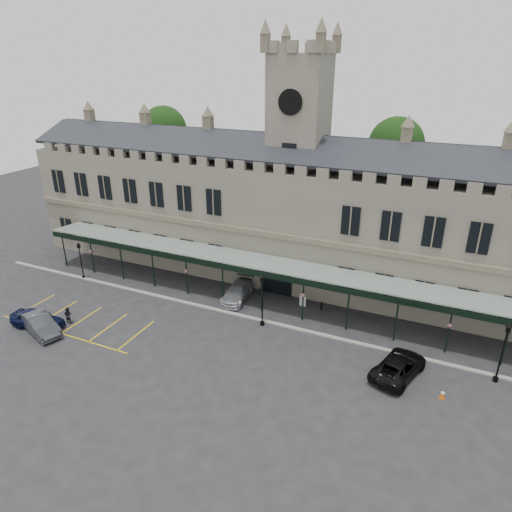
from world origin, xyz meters
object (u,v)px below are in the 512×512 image
at_px(clock_tower, 298,153).
at_px(car_left_b, 40,324).
at_px(car_left_a, 37,319).
at_px(sign_board, 303,301).
at_px(traffic_cone, 443,394).
at_px(lamp_post_mid, 262,295).
at_px(lamp_post_right, 504,347).
at_px(car_taxi, 237,292).
at_px(lamp_post_left, 80,257).
at_px(station_building, 295,217).
at_px(car_van, 399,366).
at_px(person_b, 68,315).

bearing_deg(clock_tower, car_left_b, -128.24).
xyz_separation_m(car_left_a, car_left_b, (0.87, -0.51, 0.01)).
distance_m(sign_board, car_left_b, 23.26).
distance_m(clock_tower, traffic_cone, 25.27).
relative_size(lamp_post_mid, traffic_cone, 7.97).
distance_m(lamp_post_right, car_taxi, 22.97).
bearing_deg(lamp_post_right, lamp_post_left, 179.00).
xyz_separation_m(station_building, car_left_b, (-15.71, -19.85, -5.65)).
distance_m(car_left_a, car_taxi, 17.93).
relative_size(car_van, person_b, 3.51).
xyz_separation_m(traffic_cone, car_left_b, (-31.89, -5.35, 0.51)).
bearing_deg(car_van, clock_tower, -28.18).
bearing_deg(car_left_b, sign_board, -35.22).
xyz_separation_m(station_building, traffic_cone, (16.18, -14.50, -6.16)).
xyz_separation_m(lamp_post_mid, traffic_cone, (15.10, -3.52, -2.68)).
height_order(lamp_post_left, car_taxi, lamp_post_left).
xyz_separation_m(traffic_cone, car_left_a, (-32.75, -4.83, 0.50)).
distance_m(station_building, car_taxi, 9.97).
xyz_separation_m(car_left_a, person_b, (1.88, 1.65, -0.04)).
bearing_deg(station_building, lamp_post_right, -29.33).
bearing_deg(traffic_cone, sign_board, 147.79).
bearing_deg(sign_board, car_left_a, -136.77).
bearing_deg(car_left_b, station_building, -19.09).
bearing_deg(station_building, car_van, -45.40).
bearing_deg(lamp_post_mid, lamp_post_right, -0.06).
bearing_deg(car_taxi, car_left_a, -145.55).
bearing_deg(station_building, person_b, -129.73).
bearing_deg(station_building, car_left_b, -128.36).
height_order(lamp_post_mid, lamp_post_right, lamp_post_mid).
xyz_separation_m(lamp_post_mid, car_taxi, (-4.12, 3.40, -2.24)).
height_order(car_left_a, car_van, car_left_a).
distance_m(sign_board, person_b, 21.21).
relative_size(lamp_post_mid, sign_board, 4.40).
height_order(lamp_post_right, sign_board, lamp_post_right).
xyz_separation_m(station_building, sign_board, (3.22, -6.34, -5.91)).
bearing_deg(person_b, lamp_post_mid, -163.49).
distance_m(lamp_post_mid, car_left_b, 19.11).
xyz_separation_m(lamp_post_left, car_left_b, (4.31, -9.54, -1.63)).
xyz_separation_m(sign_board, car_taxi, (-6.26, -1.24, 0.19)).
relative_size(clock_tower, lamp_post_left, 5.99).
xyz_separation_m(car_taxi, car_van, (16.04, -5.61, 0.01)).
height_order(lamp_post_left, person_b, lamp_post_left).
bearing_deg(station_building, car_taxi, -111.83).
relative_size(car_left_a, car_van, 0.88).
relative_size(lamp_post_right, car_van, 0.91).
relative_size(clock_tower, sign_board, 21.61).
relative_size(car_left_a, car_left_b, 0.96).
distance_m(lamp_post_left, car_taxi, 17.28).
bearing_deg(car_van, car_taxi, -1.85).
bearing_deg(sign_board, lamp_post_left, -160.35).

